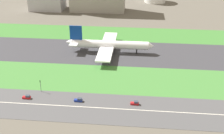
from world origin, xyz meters
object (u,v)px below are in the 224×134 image
object	(u,v)px
car_5	(79,100)
traffic_light	(40,85)
airliner	(108,44)
car_4	(27,97)
car_6	(135,103)

from	to	relation	value
car_5	traffic_light	world-z (taller)	traffic_light
airliner	car_5	world-z (taller)	airliner
car_5	traffic_light	size ratio (longest dim) A/B	0.61
airliner	traffic_light	distance (m)	67.73
car_4	car_5	world-z (taller)	same
traffic_light	car_6	bearing A→B (deg)	-8.49
car_6	traffic_light	distance (m)	54.24
car_5	traffic_light	distance (m)	24.84
airliner	car_6	distance (m)	71.72
airliner	car_4	bearing A→B (deg)	-118.41
car_5	car_6	xyz separation A→B (m)	(30.26, 0.00, 0.00)
car_4	car_5	distance (m)	28.71
car_6	car_4	bearing A→B (deg)	180.00
car_5	airliner	bearing A→B (deg)	83.22
airliner	car_4	xyz separation A→B (m)	(-36.78, -68.00, -5.31)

